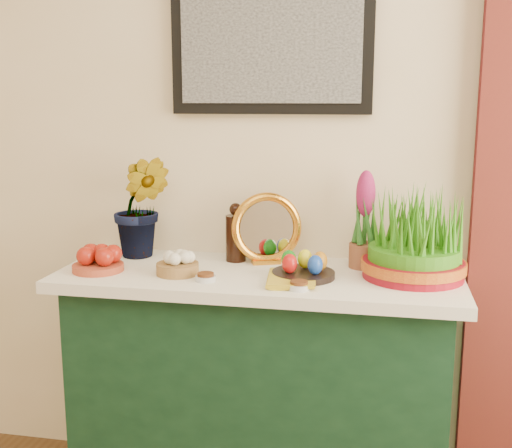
{
  "coord_description": "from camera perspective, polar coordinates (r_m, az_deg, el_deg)",
  "views": [
    {
      "loc": [
        0.49,
        -0.13,
        1.49
      ],
      "look_at": [
        0.07,
        1.95,
        1.07
      ],
      "focal_mm": 45.0,
      "sensor_mm": 36.0,
      "label": 1
    }
  ],
  "objects": [
    {
      "name": "sideboard",
      "position": [
        2.42,
        0.24,
        -14.9
      ],
      "size": [
        1.3,
        0.45,
        0.85
      ],
      "primitive_type": "cube",
      "color": "#143921",
      "rests_on": "ground"
    },
    {
      "name": "egg_plate",
      "position": [
        2.18,
        4.24,
        -3.95
      ],
      "size": [
        0.22,
        0.22,
        0.09
      ],
      "color": "black",
      "rests_on": "tablecloth"
    },
    {
      "name": "spice_dish_left",
      "position": [
        2.15,
        -4.5,
        -4.75
      ],
      "size": [
        0.07,
        0.07,
        0.03
      ],
      "color": "silver",
      "rests_on": "tablecloth"
    },
    {
      "name": "book",
      "position": [
        2.14,
        1.02,
        -4.76
      ],
      "size": [
        0.17,
        0.23,
        0.03
      ],
      "primitive_type": "imported",
      "rotation": [
        0.0,
        0.0,
        0.11
      ],
      "color": "gold",
      "rests_on": "tablecloth"
    },
    {
      "name": "mirror",
      "position": [
        2.35,
        0.96,
        -0.45
      ],
      "size": [
        0.26,
        0.15,
        0.26
      ],
      "color": "orange",
      "rests_on": "tablecloth"
    },
    {
      "name": "vinegar_cruet",
      "position": [
        2.38,
        -1.81,
        -1.03
      ],
      "size": [
        0.08,
        0.08,
        0.22
      ],
      "color": "black",
      "rests_on": "tablecloth"
    },
    {
      "name": "hyacinth_green",
      "position": [
        2.46,
        -10.19,
        2.97
      ],
      "size": [
        0.29,
        0.25,
        0.51
      ],
      "primitive_type": "imported",
      "rotation": [
        0.0,
        0.0,
        0.15
      ],
      "color": "#2A6821",
      "rests_on": "tablecloth"
    },
    {
      "name": "wheatgrass_sabzeh",
      "position": [
        2.22,
        13.89,
        -1.51
      ],
      "size": [
        0.35,
        0.35,
        0.29
      ],
      "color": "maroon",
      "rests_on": "tablecloth"
    },
    {
      "name": "hyacinth_pink",
      "position": [
        2.31,
        9.64,
        -0.03
      ],
      "size": [
        0.11,
        0.11,
        0.35
      ],
      "color": "brown",
      "rests_on": "tablecloth"
    },
    {
      "name": "spice_dish_right",
      "position": [
        2.05,
        3.84,
        -5.49
      ],
      "size": [
        0.07,
        0.07,
        0.03
      ],
      "color": "silver",
      "rests_on": "tablecloth"
    },
    {
      "name": "apple_bowl",
      "position": [
        2.32,
        -13.89,
        -3.17
      ],
      "size": [
        0.22,
        0.22,
        0.09
      ],
      "color": "#AF4529",
      "rests_on": "tablecloth"
    },
    {
      "name": "garlic_basket",
      "position": [
        2.23,
        -6.99,
        -3.61
      ],
      "size": [
        0.18,
        0.18,
        0.08
      ],
      "color": "#A27141",
      "rests_on": "tablecloth"
    },
    {
      "name": "tablecloth",
      "position": [
        2.26,
        0.25,
        -4.73
      ],
      "size": [
        1.4,
        0.55,
        0.04
      ],
      "primitive_type": "cube",
      "color": "white",
      "rests_on": "sideboard"
    }
  ]
}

